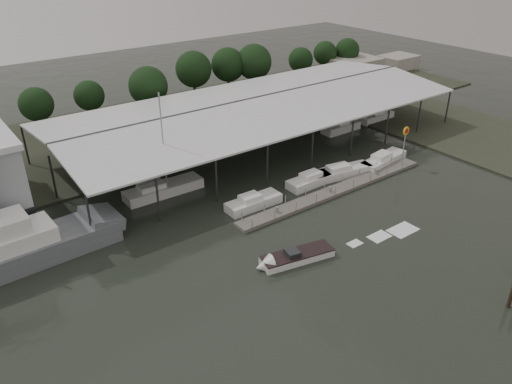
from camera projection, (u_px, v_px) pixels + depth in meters
ground at (295, 282)px, 44.12m from camera, size 200.00×200.00×0.00m
land_strip_far at (109, 139)px, 73.81m from camera, size 140.00×30.00×0.30m
land_strip_east at (478, 136)px, 74.99m from camera, size 20.00×60.00×0.30m
covered_boat_shed at (258, 102)px, 70.09m from camera, size 58.24×24.00×6.96m
floating_dock at (336, 191)px, 59.05m from camera, size 28.00×2.00×1.40m
shell_fuel_sign at (405, 139)px, 63.67m from camera, size 1.10×0.18×5.55m
distant_commercial_buildings at (368, 66)px, 106.18m from camera, size 22.00×8.00×4.00m
grey_trawler at (22, 248)px, 46.03m from camera, size 18.61×5.36×8.84m
white_sailboat at (162, 189)px, 58.39m from camera, size 9.46×2.81×12.34m
speedboat_underway at (291, 258)px, 46.59m from camera, size 18.61×5.68×2.00m
moored_cruiser_0 at (253, 202)px, 55.71m from camera, size 6.61×2.25×1.70m
moored_cruiser_1 at (313, 179)px, 60.82m from camera, size 7.38×2.30×1.70m
moored_cruiser_2 at (340, 172)px, 62.67m from camera, size 8.70×3.65×1.70m
moored_cruiser_3 at (383, 160)px, 65.94m from camera, size 8.16×3.31×1.70m
horizon_tree_line at (222, 69)px, 88.21m from camera, size 67.86×10.52×9.57m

